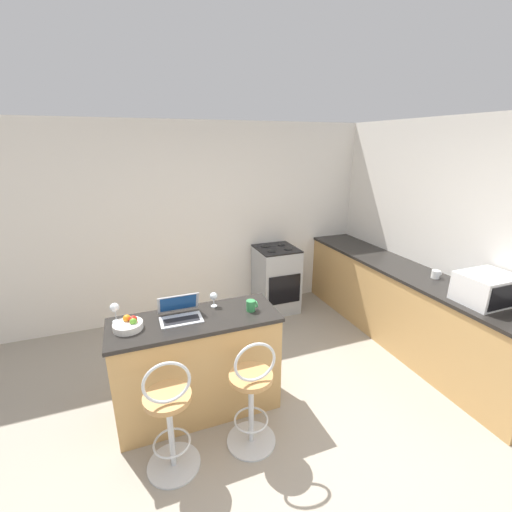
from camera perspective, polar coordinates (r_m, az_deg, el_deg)
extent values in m
plane|color=gray|center=(3.07, 5.13, -31.15)|extent=(20.00, 20.00, 0.00)
cube|color=silver|center=(4.71, -9.02, 5.54)|extent=(12.00, 0.06, 2.60)
cube|color=tan|center=(3.21, -9.64, -17.77)|extent=(1.38, 0.51, 0.90)
cube|color=black|center=(2.96, -10.13, -10.48)|extent=(1.41, 0.54, 0.03)
cube|color=tan|center=(4.53, 22.92, -7.70)|extent=(0.58, 3.20, 0.90)
cube|color=black|center=(4.36, 23.68, -2.18)|extent=(0.61, 3.23, 0.03)
cylinder|color=silver|center=(3.11, -13.49, -30.68)|extent=(0.40, 0.40, 0.02)
cylinder|color=silver|center=(2.88, -14.00, -26.64)|extent=(0.04, 0.04, 0.61)
torus|color=silver|center=(2.95, -13.84, -27.95)|extent=(0.28, 0.28, 0.02)
cylinder|color=#B7844C|center=(2.67, -14.56, -21.81)|extent=(0.34, 0.34, 0.04)
torus|color=silver|center=(2.48, -14.65, -19.78)|extent=(0.32, 0.02, 0.32)
cylinder|color=silver|center=(3.19, -0.80, -28.35)|extent=(0.40, 0.40, 0.02)
cylinder|color=silver|center=(2.97, -0.83, -24.27)|extent=(0.04, 0.04, 0.61)
torus|color=silver|center=(3.04, -0.82, -25.59)|extent=(0.28, 0.28, 0.02)
cylinder|color=#B7844C|center=(2.77, -0.86, -19.46)|extent=(0.34, 0.34, 0.04)
torus|color=silver|center=(2.58, -0.14, -17.31)|extent=(0.32, 0.02, 0.32)
cube|color=#B7BABF|center=(2.94, -12.35, -10.35)|extent=(0.34, 0.20, 0.01)
cube|color=black|center=(2.93, -12.31, -10.38)|extent=(0.29, 0.11, 0.00)
cube|color=#B7BABF|center=(3.00, -12.82, -7.67)|extent=(0.34, 0.09, 0.18)
cube|color=#19478C|center=(2.99, -12.81, -7.67)|extent=(0.30, 0.07, 0.15)
cube|color=white|center=(3.77, 34.00, -4.48)|extent=(0.48, 0.37, 0.27)
cube|color=black|center=(3.64, 35.99, -5.62)|extent=(0.33, 0.01, 0.22)
cube|color=#9EA3A8|center=(4.94, 3.35, -3.93)|extent=(0.55, 0.58, 0.91)
cube|color=black|center=(4.71, 4.80, -5.61)|extent=(0.47, 0.01, 0.41)
cube|color=black|center=(4.78, 3.45, 1.24)|extent=(0.55, 0.58, 0.02)
cylinder|color=black|center=(4.63, 2.64, 0.85)|extent=(0.11, 0.11, 0.01)
cylinder|color=black|center=(4.73, 5.39, 1.17)|extent=(0.11, 0.11, 0.01)
cylinder|color=black|center=(4.83, 1.56, 1.63)|extent=(0.11, 0.11, 0.01)
cylinder|color=black|center=(4.93, 4.22, 1.92)|extent=(0.11, 0.11, 0.01)
cylinder|color=#338447|center=(3.01, -0.89, -8.27)|extent=(0.08, 0.08, 0.10)
torus|color=#338447|center=(3.02, 0.03, -8.04)|extent=(0.01, 0.06, 0.06)
cylinder|color=silver|center=(3.13, -7.02, -8.26)|extent=(0.06, 0.06, 0.00)
cylinder|color=silver|center=(3.11, -7.04, -7.68)|extent=(0.01, 0.01, 0.07)
sphere|color=silver|center=(3.09, -7.09, -6.65)|extent=(0.07, 0.07, 0.07)
cylinder|color=white|center=(4.18, 27.76, -2.71)|extent=(0.09, 0.09, 0.09)
torus|color=white|center=(4.22, 28.27, -2.55)|extent=(0.01, 0.06, 0.06)
cylinder|color=#2D51AD|center=(4.08, 30.25, -3.60)|extent=(0.07, 0.07, 0.09)
torus|color=#2D51AD|center=(4.12, 30.70, -3.43)|extent=(0.01, 0.06, 0.06)
cylinder|color=silver|center=(2.92, -20.55, -10.88)|extent=(0.23, 0.23, 0.05)
sphere|color=red|center=(2.90, -19.81, -9.97)|extent=(0.07, 0.07, 0.07)
sphere|color=orange|center=(2.94, -20.73, -9.70)|extent=(0.06, 0.06, 0.06)
sphere|color=#66B233|center=(2.89, -19.79, -10.17)|extent=(0.06, 0.06, 0.06)
cylinder|color=silver|center=(3.08, -22.23, -10.04)|extent=(0.06, 0.06, 0.00)
cylinder|color=silver|center=(3.06, -22.34, -9.24)|extent=(0.01, 0.01, 0.09)
sphere|color=silver|center=(3.03, -22.52, -7.93)|extent=(0.07, 0.07, 0.07)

